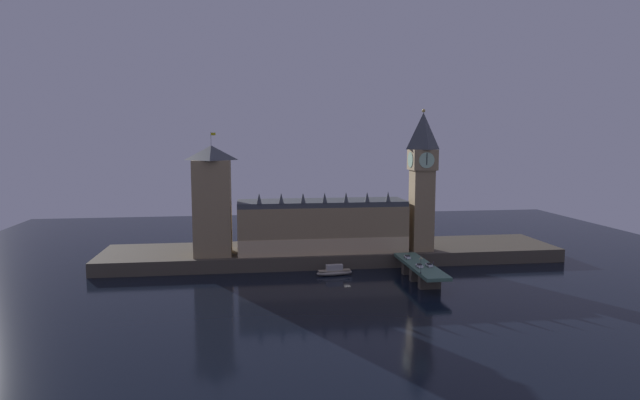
{
  "coord_description": "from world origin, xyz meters",
  "views": [
    {
      "loc": [
        -41.34,
        -216.07,
        59.62
      ],
      "look_at": [
        -8.92,
        20.0,
        31.93
      ],
      "focal_mm": 30.0,
      "sensor_mm": 36.0,
      "label": 1
    }
  ],
  "objects_px": {
    "car_northbound_lead": "(408,257)",
    "victoria_tower": "(212,200)",
    "street_lamp_near": "(421,263)",
    "car_northbound_trail": "(419,266)",
    "car_southbound_lead": "(429,265)",
    "pedestrian_mid_walk": "(433,264)",
    "boat_upstream": "(334,271)",
    "clock_tower": "(422,176)"
  },
  "relations": [
    {
      "from": "pedestrian_mid_walk",
      "to": "boat_upstream",
      "type": "bearing_deg",
      "value": 156.33
    },
    {
      "from": "car_southbound_lead",
      "to": "street_lamp_near",
      "type": "height_order",
      "value": "street_lamp_near"
    },
    {
      "from": "street_lamp_near",
      "to": "boat_upstream",
      "type": "distance_m",
      "value": 41.99
    },
    {
      "from": "car_northbound_trail",
      "to": "street_lamp_near",
      "type": "xyz_separation_m",
      "value": [
        -2.61,
        -9.42,
        3.37
      ]
    },
    {
      "from": "car_southbound_lead",
      "to": "car_northbound_trail",
      "type": "bearing_deg",
      "value": -168.64
    },
    {
      "from": "car_northbound_trail",
      "to": "boat_upstream",
      "type": "height_order",
      "value": "car_northbound_trail"
    },
    {
      "from": "clock_tower",
      "to": "car_southbound_lead",
      "type": "xyz_separation_m",
      "value": [
        -8.32,
        -35.83,
        -33.85
      ]
    },
    {
      "from": "car_southbound_lead",
      "to": "pedestrian_mid_walk",
      "type": "bearing_deg",
      "value": 27.04
    },
    {
      "from": "pedestrian_mid_walk",
      "to": "boat_upstream",
      "type": "xyz_separation_m",
      "value": [
        -38.7,
        16.96,
        -6.27
      ]
    },
    {
      "from": "pedestrian_mid_walk",
      "to": "victoria_tower",
      "type": "bearing_deg",
      "value": 157.39
    },
    {
      "from": "clock_tower",
      "to": "pedestrian_mid_walk",
      "type": "height_order",
      "value": "clock_tower"
    },
    {
      "from": "boat_upstream",
      "to": "car_southbound_lead",
      "type": "bearing_deg",
      "value": -26.37
    },
    {
      "from": "victoria_tower",
      "to": "car_southbound_lead",
      "type": "bearing_deg",
      "value": -23.72
    },
    {
      "from": "victoria_tower",
      "to": "street_lamp_near",
      "type": "distance_m",
      "value": 98.3
    },
    {
      "from": "car_northbound_trail",
      "to": "car_southbound_lead",
      "type": "relative_size",
      "value": 0.9
    },
    {
      "from": "clock_tower",
      "to": "street_lamp_near",
      "type": "height_order",
      "value": "clock_tower"
    },
    {
      "from": "victoria_tower",
      "to": "car_northbound_trail",
      "type": "distance_m",
      "value": 96.96
    },
    {
      "from": "car_northbound_trail",
      "to": "pedestrian_mid_walk",
      "type": "relative_size",
      "value": 2.44
    },
    {
      "from": "car_northbound_trail",
      "to": "car_southbound_lead",
      "type": "distance_m",
      "value": 4.51
    },
    {
      "from": "car_northbound_trail",
      "to": "car_southbound_lead",
      "type": "xyz_separation_m",
      "value": [
        4.42,
        0.89,
        -0.05
      ]
    },
    {
      "from": "car_northbound_trail",
      "to": "car_southbound_lead",
      "type": "bearing_deg",
      "value": 11.36
    },
    {
      "from": "car_northbound_trail",
      "to": "boat_upstream",
      "type": "xyz_separation_m",
      "value": [
        -32.06,
        18.98,
        -6.06
      ]
    },
    {
      "from": "victoria_tower",
      "to": "car_southbound_lead",
      "type": "xyz_separation_m",
      "value": [
        89.45,
        -39.29,
        -23.67
      ]
    },
    {
      "from": "pedestrian_mid_walk",
      "to": "clock_tower",
      "type": "bearing_deg",
      "value": 80.01
    },
    {
      "from": "car_northbound_trail",
      "to": "boat_upstream",
      "type": "relative_size",
      "value": 0.26
    },
    {
      "from": "pedestrian_mid_walk",
      "to": "boat_upstream",
      "type": "height_order",
      "value": "pedestrian_mid_walk"
    },
    {
      "from": "victoria_tower",
      "to": "clock_tower",
      "type": "bearing_deg",
      "value": -2.03
    },
    {
      "from": "street_lamp_near",
      "to": "pedestrian_mid_walk",
      "type": "bearing_deg",
      "value": 51.05
    },
    {
      "from": "boat_upstream",
      "to": "street_lamp_near",
      "type": "bearing_deg",
      "value": -43.96
    },
    {
      "from": "street_lamp_near",
      "to": "victoria_tower",
      "type": "bearing_deg",
      "value": 148.96
    },
    {
      "from": "car_southbound_lead",
      "to": "pedestrian_mid_walk",
      "type": "height_order",
      "value": "pedestrian_mid_walk"
    },
    {
      "from": "car_northbound_lead",
      "to": "car_southbound_lead",
      "type": "height_order",
      "value": "car_northbound_lead"
    },
    {
      "from": "victoria_tower",
      "to": "car_northbound_trail",
      "type": "xyz_separation_m",
      "value": [
        85.03,
        -40.18,
        -23.62
      ]
    },
    {
      "from": "clock_tower",
      "to": "victoria_tower",
      "type": "height_order",
      "value": "clock_tower"
    },
    {
      "from": "car_southbound_lead",
      "to": "pedestrian_mid_walk",
      "type": "xyz_separation_m",
      "value": [
        2.21,
        1.13,
        0.27
      ]
    },
    {
      "from": "clock_tower",
      "to": "boat_upstream",
      "type": "relative_size",
      "value": 4.09
    },
    {
      "from": "street_lamp_near",
      "to": "clock_tower",
      "type": "bearing_deg",
      "value": 71.59
    },
    {
      "from": "car_northbound_lead",
      "to": "victoria_tower",
      "type": "bearing_deg",
      "value": 164.36
    },
    {
      "from": "car_northbound_trail",
      "to": "clock_tower",
      "type": "bearing_deg",
      "value": 70.85
    },
    {
      "from": "victoria_tower",
      "to": "car_northbound_trail",
      "type": "bearing_deg",
      "value": -25.3
    },
    {
      "from": "street_lamp_near",
      "to": "boat_upstream",
      "type": "xyz_separation_m",
      "value": [
        -29.45,
        28.4,
        -9.43
      ]
    },
    {
      "from": "car_northbound_lead",
      "to": "clock_tower",
      "type": "bearing_deg",
      "value": 57.93
    }
  ]
}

